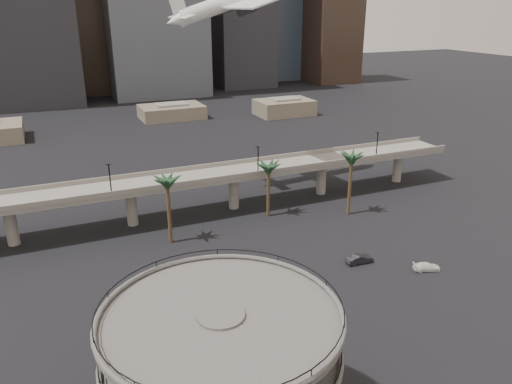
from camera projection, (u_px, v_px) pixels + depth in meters
name	position (u px, v px, depth m)	size (l,w,h in m)	color
parking_ramp	(222.00, 372.00, 46.55)	(22.20, 22.20, 17.35)	#494644
overpass	(184.00, 183.00, 102.84)	(130.00, 9.30, 14.70)	slate
palm_trees	(267.00, 170.00, 97.78)	(42.40, 10.40, 14.00)	#4D3B21
low_buildings	(137.00, 118.00, 181.77)	(135.00, 27.50, 6.80)	brown
airborne_jet	(234.00, 1.00, 107.43)	(32.54, 29.05, 12.33)	silver
car_a	(279.00, 292.00, 76.13)	(1.90, 4.71, 1.61)	red
car_b	(359.00, 259.00, 85.96)	(1.68, 4.81, 1.58)	black
car_c	(427.00, 267.00, 83.73)	(1.85, 4.56, 1.32)	white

